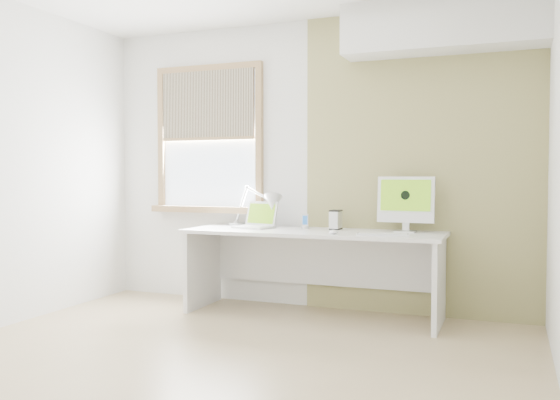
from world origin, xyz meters
The scene contains 12 objects.
room centered at (0.00, 0.00, 1.30)m, with size 4.04×3.54×2.64m.
accent_wall centered at (1.00, 1.74, 1.30)m, with size 2.00×0.02×2.60m, color tan.
soffit centered at (1.20, 1.57, 2.40)m, with size 1.60×0.40×0.42m, color white.
window centered at (-1.00, 1.71, 1.54)m, with size 1.20×0.14×1.42m.
desk centered at (0.16, 1.44, 0.53)m, with size 2.20×0.70×0.73m.
desk_lamp centered at (-0.34, 1.56, 0.93)m, with size 0.63×0.37×0.38m.
laptop centered at (-0.38, 1.46, 0.79)m, with size 0.39×0.34×0.23m.
phone_dock centered at (0.04, 1.55, 0.77)m, with size 0.07×0.07×0.13m.
external_drive centered at (0.32, 1.55, 0.81)m, with size 0.09×0.13×0.17m.
imac centered at (0.92, 1.56, 0.99)m, with size 0.47×0.16×0.46m.
keyboard centered at (0.80, 1.19, 0.74)m, with size 0.41×0.17×0.02m.
mouse centered at (0.41, 1.17, 0.75)m, with size 0.07×0.11×0.03m, color white.
Camera 1 is at (1.73, -3.37, 1.20)m, focal length 38.00 mm.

